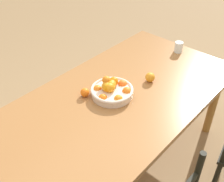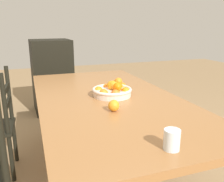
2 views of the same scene
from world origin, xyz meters
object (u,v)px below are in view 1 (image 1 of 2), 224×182
Objects in this scene: dining_table at (117,105)px; drinking_glass at (179,47)px; orange_loose_0 at (150,77)px; fruit_bowl at (112,90)px; orange_loose_1 at (85,92)px.

drinking_glass is at bearing -178.79° from dining_table.
orange_loose_0 is (-0.33, 0.06, 0.11)m from dining_table.
drinking_glass is at bearing 178.15° from fruit_bowl.
drinking_glass reaches higher than orange_loose_0.
fruit_bowl is at bearing -1.85° from drinking_glass.
fruit_bowl is 0.20m from orange_loose_1.
orange_loose_1 is at bearing -44.90° from fruit_bowl.
drinking_glass is at bearing -171.86° from orange_loose_0.
dining_table is at bearing 127.70° from orange_loose_1.
orange_loose_1 is at bearing -52.30° from dining_table.
dining_table is 27.05× the size of orange_loose_0.
fruit_bowl is at bearing -84.46° from dining_table.
dining_table is 31.18× the size of orange_loose_1.
dining_table is 0.13m from fruit_bowl.
orange_loose_0 is 0.78× the size of drinking_glass.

